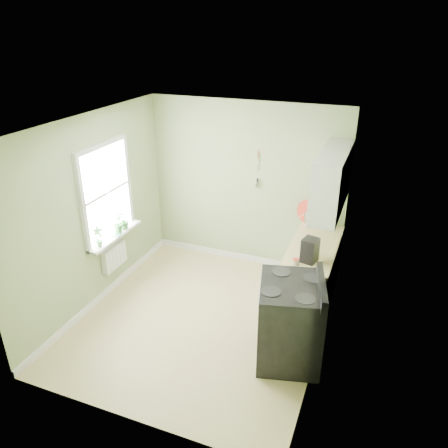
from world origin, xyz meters
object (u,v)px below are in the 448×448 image
(stand_mixer, at_px, (321,214))
(coffee_maker, at_px, (310,251))
(stove, at_px, (290,321))
(kettle, at_px, (308,216))

(stand_mixer, distance_m, coffee_maker, 1.20)
(stove, distance_m, coffee_maker, 0.98)
(stand_mixer, xyz_separation_m, kettle, (-0.19, -0.02, -0.06))
(stove, relative_size, coffee_maker, 3.59)
(kettle, bearing_deg, coffee_maker, -78.05)
(stove, xyz_separation_m, coffee_maker, (0.03, 0.82, 0.54))
(stand_mixer, height_order, kettle, stand_mixer)
(stand_mixer, bearing_deg, kettle, -174.21)
(stove, xyz_separation_m, stand_mixer, (-0.03, 2.03, 0.55))
(stove, relative_size, stand_mixer, 3.07)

